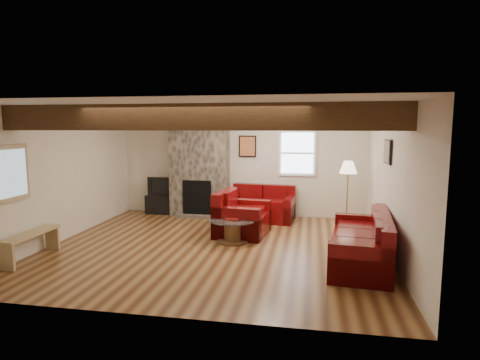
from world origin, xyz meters
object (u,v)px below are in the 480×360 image
at_px(tv_cabinet, 165,204).
at_px(television, 164,186).
at_px(sofa_three, 360,239).
at_px(loveseat, 261,203).
at_px(floor_lamp, 348,171).
at_px(armchair_red, 242,213).
at_px(coffee_table, 233,231).

height_order(tv_cabinet, television, television).
xyz_separation_m(sofa_three, loveseat, (-1.92, 2.71, -0.00)).
relative_size(loveseat, floor_lamp, 1.04).
height_order(tv_cabinet, floor_lamp, floor_lamp).
relative_size(armchair_red, tv_cabinet, 1.19).
xyz_separation_m(loveseat, coffee_table, (-0.31, -1.88, -0.18)).
bearing_deg(coffee_table, tv_cabinet, 134.95).
distance_m(sofa_three, armchair_red, 2.54).
distance_m(sofa_three, coffee_table, 2.39).
bearing_deg(sofa_three, tv_cabinet, -118.19).
bearing_deg(tv_cabinet, sofa_three, -34.32).
relative_size(armchair_red, floor_lamp, 0.75).
relative_size(armchair_red, television, 1.35).
bearing_deg(floor_lamp, sofa_three, -89.52).
xyz_separation_m(television, floor_lamp, (4.39, -0.68, 0.54)).
xyz_separation_m(sofa_three, tv_cabinet, (-4.41, 3.01, -0.17)).
bearing_deg(floor_lamp, tv_cabinet, 171.16).
relative_size(sofa_three, armchair_red, 1.92).
height_order(loveseat, armchair_red, armchair_red).
xyz_separation_m(loveseat, armchair_red, (-0.21, -1.34, 0.04)).
height_order(armchair_red, floor_lamp, floor_lamp).
xyz_separation_m(coffee_table, tv_cabinet, (-2.17, 2.18, 0.01)).
xyz_separation_m(loveseat, floor_lamp, (1.91, -0.38, 0.84)).
xyz_separation_m(sofa_three, coffee_table, (-2.23, 0.83, -0.19)).
xyz_separation_m(loveseat, television, (-2.48, 0.30, 0.29)).
bearing_deg(floor_lamp, television, 171.16).
relative_size(coffee_table, tv_cabinet, 0.97).
distance_m(tv_cabinet, floor_lamp, 4.55).
bearing_deg(armchair_red, loveseat, -2.94).
distance_m(sofa_three, television, 5.34).
height_order(loveseat, floor_lamp, floor_lamp).
relative_size(loveseat, television, 1.86).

